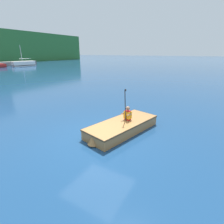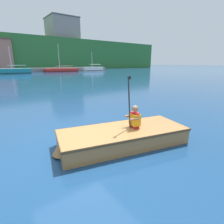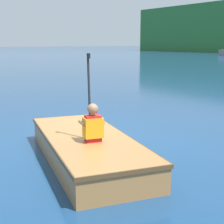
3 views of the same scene
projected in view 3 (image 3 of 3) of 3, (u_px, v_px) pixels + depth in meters
The scene contains 3 objects.
ground_plane at pixel (90, 142), 6.83m from camera, with size 300.00×300.00×0.00m, color navy.
rowboat_foreground at pixel (86, 146), 5.74m from camera, with size 3.58×2.07×0.42m.
person_paddler at pixel (93, 124), 5.31m from camera, with size 0.39×0.41×1.36m.
Camera 3 is at (5.66, -3.38, 1.94)m, focal length 55.00 mm.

